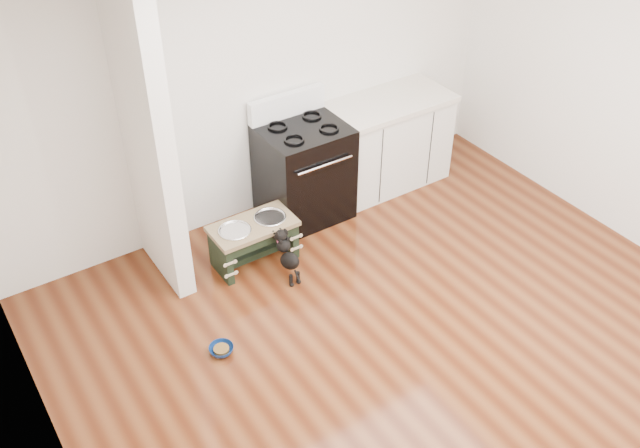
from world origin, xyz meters
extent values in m
plane|color=#441B0C|center=(0.00, 0.00, 0.00)|extent=(5.00, 5.00, 0.00)
plane|color=silver|center=(0.00, 2.50, 1.35)|extent=(5.00, 0.00, 5.00)
plane|color=silver|center=(-2.50, 0.00, 1.35)|extent=(0.00, 5.00, 5.00)
plane|color=white|center=(0.00, 0.00, 2.70)|extent=(5.00, 5.00, 0.00)
cube|color=silver|center=(-1.18, 2.10, 1.35)|extent=(0.15, 0.80, 2.70)
cube|color=black|center=(0.25, 2.15, 0.46)|extent=(0.76, 0.65, 0.92)
cube|color=black|center=(0.25, 1.84, 0.40)|extent=(0.58, 0.02, 0.50)
cylinder|color=silver|center=(0.25, 1.80, 0.72)|extent=(0.56, 0.02, 0.02)
cube|color=white|center=(0.25, 2.43, 1.03)|extent=(0.76, 0.08, 0.22)
torus|color=black|center=(0.07, 2.01, 0.93)|extent=(0.18, 0.18, 0.02)
torus|color=black|center=(0.43, 2.01, 0.93)|extent=(0.18, 0.18, 0.02)
torus|color=black|center=(0.07, 2.29, 0.93)|extent=(0.18, 0.18, 0.02)
torus|color=black|center=(0.43, 2.29, 0.93)|extent=(0.18, 0.18, 0.02)
cube|color=silver|center=(1.23, 2.18, 0.43)|extent=(1.20, 0.60, 0.86)
cube|color=beige|center=(1.23, 2.18, 0.89)|extent=(1.24, 0.64, 0.05)
cube|color=black|center=(1.23, 1.92, 0.05)|extent=(1.20, 0.06, 0.10)
cube|color=black|center=(-0.81, 1.79, 0.18)|extent=(0.06, 0.35, 0.36)
cube|color=black|center=(-0.17, 1.79, 0.18)|extent=(0.06, 0.35, 0.36)
cube|color=black|center=(-0.49, 1.63, 0.31)|extent=(0.58, 0.03, 0.09)
cube|color=black|center=(-0.49, 1.79, 0.06)|extent=(0.58, 0.06, 0.06)
cube|color=brown|center=(-0.49, 1.79, 0.38)|extent=(0.73, 0.39, 0.04)
cylinder|color=silver|center=(-0.66, 1.79, 0.38)|extent=(0.25, 0.25, 0.04)
cylinder|color=silver|center=(-0.32, 1.79, 0.38)|extent=(0.25, 0.25, 0.04)
torus|color=silver|center=(-0.66, 1.79, 0.41)|extent=(0.28, 0.28, 0.02)
torus|color=silver|center=(-0.32, 1.79, 0.41)|extent=(0.28, 0.28, 0.02)
cylinder|color=black|center=(-0.40, 1.34, 0.05)|extent=(0.03, 0.03, 0.11)
cylinder|color=black|center=(-0.33, 1.34, 0.05)|extent=(0.03, 0.03, 0.11)
sphere|color=black|center=(-0.40, 1.33, 0.01)|extent=(0.04, 0.04, 0.04)
sphere|color=black|center=(-0.33, 1.33, 0.01)|extent=(0.04, 0.04, 0.04)
ellipsoid|color=black|center=(-0.36, 1.41, 0.20)|extent=(0.13, 0.30, 0.26)
sphere|color=black|center=(-0.36, 1.51, 0.30)|extent=(0.12, 0.12, 0.12)
sphere|color=black|center=(-0.36, 1.54, 0.38)|extent=(0.10, 0.10, 0.10)
sphere|color=black|center=(-0.40, 1.61, 0.38)|extent=(0.04, 0.04, 0.04)
sphere|color=black|center=(-0.33, 1.61, 0.38)|extent=(0.04, 0.04, 0.04)
cylinder|color=black|center=(-0.36, 1.30, 0.11)|extent=(0.02, 0.08, 0.10)
torus|color=#D73F6D|center=(-0.36, 1.53, 0.34)|extent=(0.10, 0.06, 0.09)
imported|color=navy|center=(-1.24, 0.98, 0.03)|extent=(0.20, 0.20, 0.06)
cylinder|color=#4F3416|center=(-1.24, 0.98, 0.03)|extent=(0.12, 0.12, 0.02)
camera|label=1|loc=(-2.66, -2.54, 4.01)|focal=40.00mm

